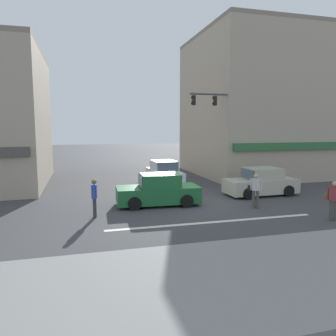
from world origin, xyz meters
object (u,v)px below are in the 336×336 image
Objects in this scene: utility_pole_near_left at (21,115)px; utility_pole_far_right at (257,127)px; pedestrian_far_side at (255,189)px; pedestrian_foreground_with_bag at (333,198)px; street_tree at (249,124)px; sedan_crossing_leftbound at (261,183)px; sedan_approaching_near at (158,191)px; sedan_waiting_far at (164,173)px; pedestrian_mid_crossing at (94,196)px; traffic_light_mast at (240,121)px.

utility_pole_near_left reaches higher than utility_pole_far_right.
pedestrian_foreground_with_bag is at bearing -53.77° from pedestrian_far_side.
pedestrian_far_side is (-5.40, -9.24, -2.96)m from utility_pole_far_right.
street_tree is at bearing 63.29° from pedestrian_far_side.
sedan_approaching_near is at bearing -172.60° from sedan_crossing_leftbound.
pedestrian_foreground_with_bag is (13.30, -9.21, -3.64)m from utility_pole_near_left.
sedan_approaching_near is at bearing -107.22° from sedan_waiting_far.
street_tree is 14.95m from pedestrian_mid_crossing.
utility_pole_near_left is 5.32× the size of pedestrian_foreground_with_bag.
pedestrian_mid_crossing is at bearing -166.20° from sedan_crossing_leftbound.
pedestrian_far_side is (2.51, -7.84, 0.24)m from sedan_waiting_far.
utility_pole_near_left is 1.43× the size of traffic_light_mast.
utility_pole_far_right is 1.82× the size of sedan_crossing_leftbound.
traffic_light_mast reaches higher than sedan_crossing_leftbound.
street_tree is 10.27m from pedestrian_far_side.
pedestrian_foreground_with_bag is 10.08m from pedestrian_mid_crossing.
utility_pole_near_left is at bearing 121.21° from pedestrian_mid_crossing.
sedan_crossing_leftbound is 2.48× the size of pedestrian_foreground_with_bag.
sedan_crossing_leftbound is (4.40, -5.20, 0.00)m from sedan_waiting_far.
utility_pole_far_right reaches higher than sedan_crossing_leftbound.
sedan_crossing_leftbound is at bearing -16.10° from utility_pole_near_left.
street_tree reaches higher than pedestrian_mid_crossing.
sedan_approaching_near is 4.74m from pedestrian_far_side.
street_tree is 1.17m from utility_pole_far_right.
sedan_waiting_far is 6.82m from sedan_crossing_leftbound.
utility_pole_far_right is 16.01m from pedestrian_mid_crossing.
sedan_waiting_far is at bearing 113.16° from pedestrian_foreground_with_bag.
utility_pole_near_left is 9.69m from sedan_waiting_far.
pedestrian_foreground_with_bag is (4.54, -10.61, 0.24)m from sedan_waiting_far.
sedan_crossing_leftbound is at bearing 91.43° from pedestrian_foreground_with_bag.
pedestrian_foreground_with_bag is at bearing -101.57° from street_tree.
sedan_waiting_far is 6.30m from sedan_approaching_near.
traffic_light_mast is 4.80m from sedan_crossing_leftbound.
utility_pole_near_left reaches higher than pedestrian_mid_crossing.
traffic_light_mast is 8.42m from sedan_approaching_near.
utility_pole_far_right reaches higher than pedestrian_mid_crossing.
utility_pole_far_right is at bearing 59.70° from pedestrian_far_side.
street_tree reaches higher than pedestrian_foreground_with_bag.
sedan_waiting_far and sedan_approaching_near have the same top height.
sedan_waiting_far and sedan_crossing_leftbound have the same top height.
pedestrian_mid_crossing reaches higher than sedan_approaching_near.
utility_pole_near_left is at bearing -171.72° from street_tree.
street_tree is 12.16m from pedestrian_foreground_with_bag.
sedan_crossing_leftbound is 3.26m from pedestrian_far_side.
sedan_waiting_far is at bearing 130.25° from sedan_crossing_leftbound.
pedestrian_foreground_with_bag is (0.13, -5.41, 0.24)m from sedan_crossing_leftbound.
traffic_light_mast is 1.49× the size of sedan_approaching_near.
sedan_approaching_near is 7.89m from pedestrian_foreground_with_bag.
traffic_light_mast reaches higher than pedestrian_far_side.
traffic_light_mast is 6.19m from sedan_waiting_far.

